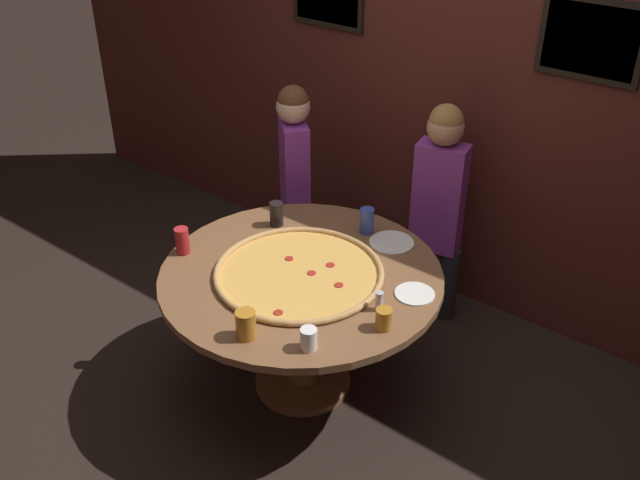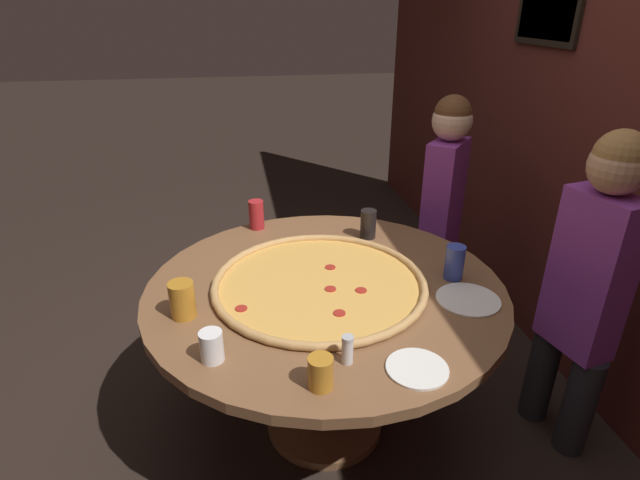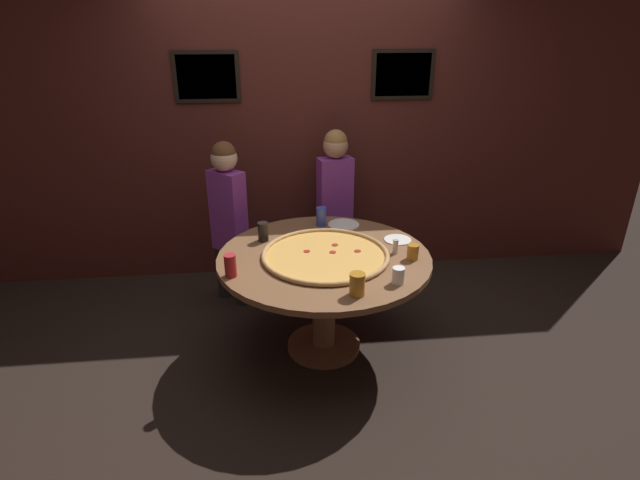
# 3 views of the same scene
# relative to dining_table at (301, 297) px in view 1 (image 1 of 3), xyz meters

# --- Properties ---
(ground_plane) EXTENTS (24.00, 24.00, 0.00)m
(ground_plane) POSITION_rel_dining_table_xyz_m (0.00, 0.00, -0.59)
(ground_plane) COLOR black
(back_wall) EXTENTS (6.40, 0.08, 2.60)m
(back_wall) POSITION_rel_dining_table_xyz_m (0.00, 1.31, 0.72)
(back_wall) COLOR #4C1E19
(back_wall) RESTS_ON ground_plane
(dining_table) EXTENTS (1.42, 1.42, 0.74)m
(dining_table) POSITION_rel_dining_table_xyz_m (0.00, 0.00, 0.00)
(dining_table) COLOR brown
(dining_table) RESTS_ON ground_plane
(giant_pizza) EXTENTS (0.85, 0.85, 0.03)m
(giant_pizza) POSITION_rel_dining_table_xyz_m (0.01, -0.02, 0.16)
(giant_pizza) COLOR #E5A84C
(giant_pizza) RESTS_ON dining_table
(drink_cup_centre_back) EXTENTS (0.07, 0.07, 0.14)m
(drink_cup_centre_back) POSITION_rel_dining_table_xyz_m (-0.60, -0.23, 0.22)
(drink_cup_centre_back) COLOR #B22328
(drink_cup_centre_back) RESTS_ON dining_table
(drink_cup_far_right) EXTENTS (0.08, 0.08, 0.14)m
(drink_cup_far_right) POSITION_rel_dining_table_xyz_m (0.04, 0.52, 0.22)
(drink_cup_far_right) COLOR #384CB7
(drink_cup_far_right) RESTS_ON dining_table
(drink_cup_front_edge) EXTENTS (0.07, 0.07, 0.14)m
(drink_cup_front_edge) POSITION_rel_dining_table_xyz_m (-0.40, 0.28, 0.22)
(drink_cup_front_edge) COLOR black
(drink_cup_front_edge) RESTS_ON dining_table
(drink_cup_far_left) EXTENTS (0.09, 0.09, 0.13)m
(drink_cup_far_left) POSITION_rel_dining_table_xyz_m (0.13, -0.53, 0.22)
(drink_cup_far_left) COLOR #BC7A23
(drink_cup_far_left) RESTS_ON dining_table
(drink_cup_near_right) EXTENTS (0.08, 0.08, 0.10)m
(drink_cup_near_right) POSITION_rel_dining_table_xyz_m (0.57, -0.12, 0.20)
(drink_cup_near_right) COLOR #BC7A23
(drink_cup_near_right) RESTS_ON dining_table
(drink_cup_near_left) EXTENTS (0.07, 0.07, 0.10)m
(drink_cup_near_left) POSITION_rel_dining_table_xyz_m (0.39, -0.43, 0.20)
(drink_cup_near_left) COLOR white
(drink_cup_near_left) RESTS_ON dining_table
(white_plate_far_back) EXTENTS (0.24, 0.24, 0.01)m
(white_plate_far_back) POSITION_rel_dining_table_xyz_m (0.21, 0.51, 0.15)
(white_plate_far_back) COLOR white
(white_plate_far_back) RESTS_ON dining_table
(white_plate_right_side) EXTENTS (0.19, 0.19, 0.01)m
(white_plate_right_side) POSITION_rel_dining_table_xyz_m (0.55, 0.18, 0.15)
(white_plate_right_side) COLOR white
(white_plate_right_side) RESTS_ON dining_table
(condiment_shaker) EXTENTS (0.04, 0.04, 0.10)m
(condiment_shaker) POSITION_rel_dining_table_xyz_m (0.48, -0.02, 0.20)
(condiment_shaker) COLOR silver
(condiment_shaker) RESTS_ON dining_table
(diner_far_right) EXTENTS (0.36, 0.21, 1.36)m
(diner_far_right) POSITION_rel_dining_table_xyz_m (0.21, 1.00, 0.18)
(diner_far_right) COLOR #232328
(diner_far_right) RESTS_ON ground_plane
(diner_side_left) EXTENTS (0.33, 0.31, 1.34)m
(diner_side_left) POSITION_rel_dining_table_xyz_m (-0.67, 0.77, 0.17)
(diner_side_left) COLOR #232328
(diner_side_left) RESTS_ON ground_plane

